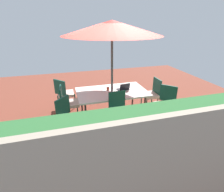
{
  "coord_description": "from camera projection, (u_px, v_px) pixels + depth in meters",
  "views": [
    {
      "loc": [
        1.27,
        4.43,
        2.57
      ],
      "look_at": [
        0.0,
        0.0,
        0.58
      ],
      "focal_mm": 28.44,
      "sensor_mm": 36.0,
      "label": 1
    }
  ],
  "objects": [
    {
      "name": "ground_plane",
      "position": [
        112.0,
        114.0,
        5.25
      ],
      "size": [
        10.0,
        10.0,
        0.02
      ],
      "primitive_type": "cube",
      "color": "brown"
    },
    {
      "name": "back_fence",
      "position": [
        193.0,
        181.0,
        1.97
      ],
      "size": [
        9.5,
        0.08,
        1.83
      ],
      "primitive_type": "cube",
      "color": "tan",
      "rests_on": "ground_plane"
    },
    {
      "name": "hedge_row",
      "position": [
        158.0,
        153.0,
        2.71
      ],
      "size": [
        6.3,
        0.79,
        1.37
      ],
      "primitive_type": "cube",
      "color": "#2D6633",
      "rests_on": "ground_plane"
    },
    {
      "name": "dining_table",
      "position": [
        112.0,
        93.0,
        4.98
      ],
      "size": [
        1.94,
        1.17,
        0.73
      ],
      "color": "white",
      "rests_on": "ground_plane"
    },
    {
      "name": "patio_umbrella",
      "position": [
        112.0,
        28.0,
        4.31
      ],
      "size": [
        2.49,
        2.49,
        2.57
      ],
      "color": "#4C4C4C",
      "rests_on": "ground_plane"
    },
    {
      "name": "chair_west",
      "position": [
        152.0,
        93.0,
        5.33
      ],
      "size": [
        0.46,
        0.46,
        0.98
      ],
      "rotation": [
        0.0,
        0.0,
        1.56
      ],
      "color": "beige",
      "rests_on": "ground_plane"
    },
    {
      "name": "chair_east",
      "position": [
        68.0,
        102.0,
        4.75
      ],
      "size": [
        0.47,
        0.46,
        0.98
      ],
      "rotation": [
        0.0,
        0.0,
        4.65
      ],
      "color": "beige",
      "rests_on": "ground_plane"
    },
    {
      "name": "chair_north",
      "position": [
        119.0,
        110.0,
        4.33
      ],
      "size": [
        0.48,
        0.49,
        0.98
      ],
      "rotation": [
        0.0,
        0.0,
        3.27
      ],
      "color": "beige",
      "rests_on": "ground_plane"
    },
    {
      "name": "chair_northeast",
      "position": [
        69.0,
        116.0,
        4.03
      ],
      "size": [
        0.59,
        0.59,
        0.98
      ],
      "rotation": [
        0.0,
        0.0,
        3.98
      ],
      "color": "beige",
      "rests_on": "ground_plane"
    },
    {
      "name": "chair_northwest",
      "position": [
        166.0,
        102.0,
        4.7
      ],
      "size": [
        0.59,
        0.59,
        0.98
      ],
      "rotation": [
        0.0,
        0.0,
        2.33
      ],
      "color": "beige",
      "rests_on": "ground_plane"
    },
    {
      "name": "chair_southeast",
      "position": [
        64.0,
        92.0,
        5.35
      ],
      "size": [
        0.59,
        0.59,
        0.98
      ],
      "rotation": [
        0.0,
        0.0,
        5.45
      ],
      "color": "beige",
      "rests_on": "ground_plane"
    },
    {
      "name": "laptop",
      "position": [
        124.0,
        88.0,
        5.03
      ],
      "size": [
        0.36,
        0.3,
        0.21
      ],
      "rotation": [
        0.0,
        0.0,
        0.19
      ],
      "color": "#2D2D33",
      "rests_on": "dining_table"
    },
    {
      "name": "cup",
      "position": [
        108.0,
        89.0,
        5.0
      ],
      "size": [
        0.07,
        0.07,
        0.1
      ],
      "primitive_type": "cylinder",
      "color": "#CC4C33",
      "rests_on": "dining_table"
    }
  ]
}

